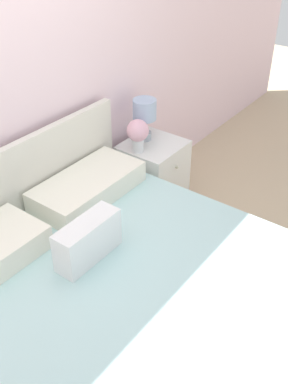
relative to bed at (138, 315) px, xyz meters
The scene contains 5 objects.
ground_plane 1.01m from the bed, 90.00° to the left, with size 12.00×12.00×0.00m, color #CCB28E.
bed is the anchor object (origin of this frame).
nightstand 1.38m from the bed, 32.69° to the left, with size 0.44×0.44×0.57m.
table_lamp 1.54m from the bed, 35.46° to the left, with size 0.17×0.17×0.32m.
flower_vase 1.34m from the bed, 37.37° to the left, with size 0.16×0.16×0.25m.
Camera 1 is at (-1.26, -1.95, 2.17)m, focal length 42.00 mm.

